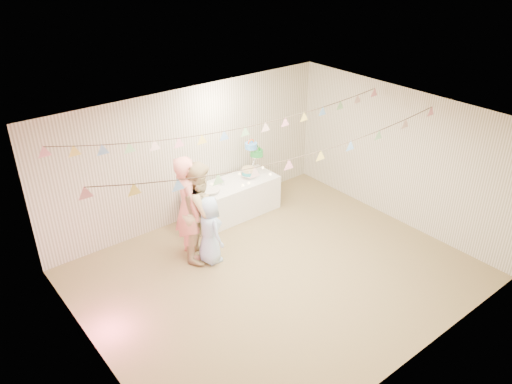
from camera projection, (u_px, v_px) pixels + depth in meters
floor at (277, 274)px, 8.26m from camera, size 6.00×6.00×0.00m
ceiling at (280, 126)px, 7.04m from camera, size 6.00×6.00×0.00m
back_wall at (191, 155)px, 9.37m from camera, size 6.00×6.00×0.00m
front_wall at (416, 288)px, 5.93m from camera, size 6.00×6.00×0.00m
left_wall at (90, 283)px, 6.00m from camera, size 5.00×5.00×0.00m
right_wall at (400, 157)px, 9.30m from camera, size 5.00×5.00×0.00m
table at (232, 199)px, 9.82m from camera, size 1.88×0.75×0.70m
cake_stand at (252, 156)px, 9.80m from camera, size 0.65×0.38×0.73m
cake_bottom at (248, 172)px, 9.81m from camera, size 0.31×0.31×0.15m
cake_middle at (257, 152)px, 9.96m from camera, size 0.27×0.27×0.22m
cake_top_tier at (251, 145)px, 9.62m from camera, size 0.25×0.25×0.19m
platter at (210, 190)px, 9.30m from camera, size 0.36×0.36×0.02m
posy at (222, 179)px, 9.53m from camera, size 0.13×0.13×0.15m
person_adult_a at (188, 208)px, 8.33m from camera, size 0.59×0.77×1.88m
person_adult_b at (201, 210)px, 8.37m from camera, size 1.08×1.08×1.77m
person_child at (210, 230)px, 8.33m from camera, size 0.43×0.63×1.22m
bunting_back at (234, 122)px, 7.91m from camera, size 5.60×1.10×0.40m
bunting_front at (289, 149)px, 7.03m from camera, size 5.60×0.90×0.36m
tealight_0 at (201, 198)px, 9.10m from camera, size 0.04×0.04×0.03m
tealight_1 at (212, 184)px, 9.58m from camera, size 0.04×0.04×0.03m
tealight_2 at (243, 185)px, 9.55m from camera, size 0.04×0.04×0.03m
tealight_3 at (239, 174)px, 9.99m from camera, size 0.04×0.04×0.03m
tealight_4 at (270, 174)px, 9.98m from camera, size 0.04×0.04×0.03m
tealight_5 at (263, 167)px, 10.25m from camera, size 0.04×0.04×0.03m
tealight_6 at (249, 183)px, 9.63m from camera, size 0.04×0.04×0.03m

